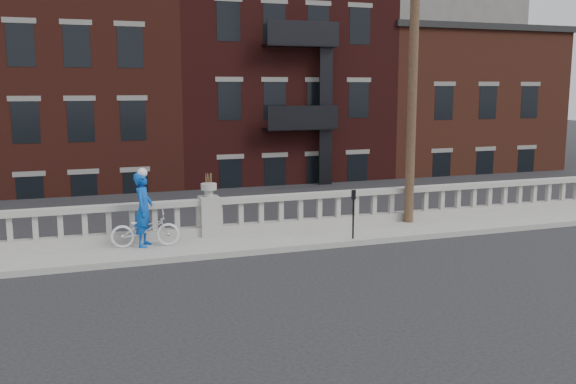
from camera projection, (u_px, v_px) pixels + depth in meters
name	position (u px, v px, depth m)	size (l,w,h in m)	color
ground	(249.00, 279.00, 14.47)	(120.00, 120.00, 0.00)	black
sidewalk	(218.00, 245.00, 17.25)	(32.00, 2.20, 0.15)	gray
balustrade	(209.00, 218.00, 18.04)	(28.00, 0.34, 1.03)	gray
planter_pedestal	(209.00, 211.00, 18.00)	(0.55, 0.55, 1.76)	gray
lower_level	(141.00, 117.00, 35.62)	(80.00, 44.00, 20.80)	#605E59
utility_pole	(413.00, 54.00, 19.05)	(1.60, 0.28, 10.00)	#422D1E
parking_meter_c	(353.00, 209.00, 17.52)	(0.10, 0.09, 1.36)	black
bicycle	(145.00, 229.00, 16.71)	(0.61, 1.76, 0.93)	silver
cyclist	(144.00, 209.00, 16.70)	(0.71, 0.47, 1.95)	#0B46AE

